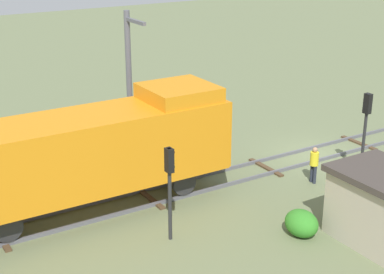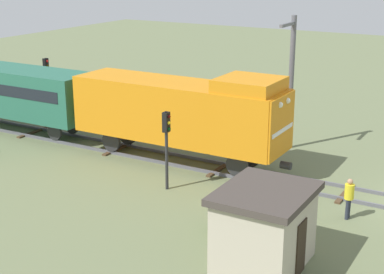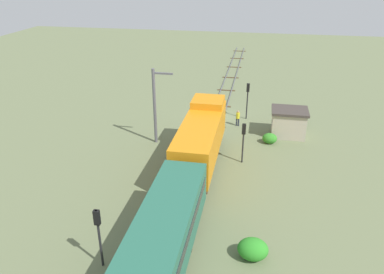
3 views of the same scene
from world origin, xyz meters
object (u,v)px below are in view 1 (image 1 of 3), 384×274
object	(u,v)px
worker_near_track	(314,162)
traffic_signal_near	(366,120)
traffic_signal_mid	(170,176)
relay_hut	(382,206)
catenary_mast	(130,81)
locomotive	(98,147)

from	to	relation	value
worker_near_track	traffic_signal_near	bearing A→B (deg)	100.81
traffic_signal_mid	worker_near_track	xyz separation A→B (m)	(1.00, -7.95, -1.53)
worker_near_track	traffic_signal_mid	bearing A→B (deg)	-51.67
traffic_signal_mid	relay_hut	distance (m)	7.76
traffic_signal_near	worker_near_track	world-z (taller)	traffic_signal_near
catenary_mast	relay_hut	xyz separation A→B (m)	(-12.43, -3.95, -2.45)
traffic_signal_mid	worker_near_track	world-z (taller)	traffic_signal_mid
locomotive	catenary_mast	bearing A→B (deg)	-37.64
locomotive	relay_hut	distance (m)	10.88
traffic_signal_mid	worker_near_track	size ratio (longest dim) A/B	2.12
worker_near_track	relay_hut	bearing A→B (deg)	15.16
catenary_mast	relay_hut	distance (m)	13.27
traffic_signal_near	catenary_mast	distance (m)	11.16
traffic_signal_near	relay_hut	world-z (taller)	traffic_signal_near
traffic_signal_mid	worker_near_track	distance (m)	8.16
locomotive	traffic_signal_near	world-z (taller)	locomotive
locomotive	worker_near_track	size ratio (longest dim) A/B	6.82
traffic_signal_near	traffic_signal_mid	distance (m)	10.11
traffic_signal_mid	relay_hut	size ratio (longest dim) A/B	1.03
locomotive	catenary_mast	distance (m)	6.32
traffic_signal_mid	relay_hut	xyz separation A→B (m)	(-4.10, -6.49, -1.13)
locomotive	traffic_signal_mid	xyz separation A→B (m)	(-3.40, -1.27, -0.25)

